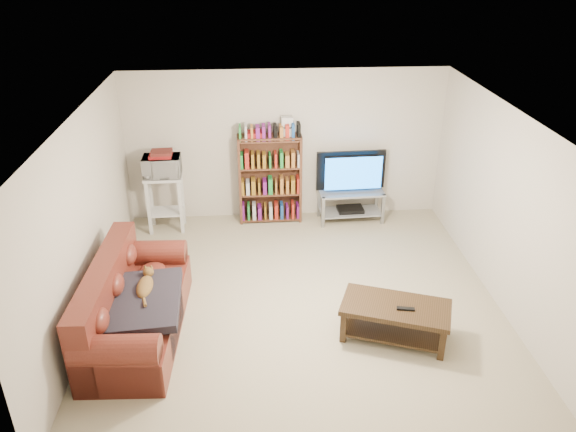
{
  "coord_description": "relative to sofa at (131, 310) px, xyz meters",
  "views": [
    {
      "loc": [
        -0.53,
        -5.91,
        4.15
      ],
      "look_at": [
        -0.1,
        0.4,
        1.0
      ],
      "focal_mm": 35.0,
      "sensor_mm": 36.0,
      "label": 1
    }
  ],
  "objects": [
    {
      "name": "wall_left",
      "position": [
        -0.53,
        0.53,
        0.88
      ],
      "size": [
        0.0,
        5.0,
        5.0
      ],
      "primitive_type": "plane",
      "rotation": [
        1.57,
        0.0,
        1.57
      ],
      "color": "beige",
      "rests_on": "ground"
    },
    {
      "name": "cat",
      "position": [
        0.19,
        0.04,
        0.28
      ],
      "size": [
        0.25,
        0.59,
        0.17
      ],
      "primitive_type": null,
      "rotation": [
        0.0,
        0.0,
        -0.04
      ],
      "color": "brown",
      "rests_on": "sofa"
    },
    {
      "name": "sofa",
      "position": [
        0.0,
        0.0,
        0.0
      ],
      "size": [
        1.0,
        2.17,
        0.91
      ],
      "rotation": [
        0.0,
        0.0,
        -0.04
      ],
      "color": "maroon",
      "rests_on": "floor"
    },
    {
      "name": "game_boxes",
      "position": [
        0.08,
        2.62,
        0.92
      ],
      "size": [
        0.34,
        0.3,
        0.05
      ],
      "primitive_type": "cube",
      "rotation": [
        0.0,
        0.0,
        0.02
      ],
      "color": "maroon",
      "rests_on": "microwave"
    },
    {
      "name": "wall_front",
      "position": [
        1.97,
        -1.97,
        0.88
      ],
      "size": [
        5.0,
        0.0,
        5.0
      ],
      "primitive_type": "plane",
      "rotation": [
        -1.57,
        0.0,
        0.0
      ],
      "color": "beige",
      "rests_on": "ground"
    },
    {
      "name": "television",
      "position": [
        3.01,
        2.72,
        0.51
      ],
      "size": [
        1.11,
        0.2,
        0.64
      ],
      "primitive_type": "imported",
      "rotation": [
        0.0,
        0.0,
        3.19
      ],
      "color": "black",
      "rests_on": "tv_stand"
    },
    {
      "name": "wall_back",
      "position": [
        1.97,
        3.03,
        0.88
      ],
      "size": [
        5.0,
        0.0,
        5.0
      ],
      "primitive_type": "plane",
      "rotation": [
        1.57,
        0.0,
        0.0
      ],
      "color": "beige",
      "rests_on": "ground"
    },
    {
      "name": "bookshelf",
      "position": [
        1.72,
        2.83,
        0.41
      ],
      "size": [
        0.99,
        0.32,
        1.43
      ],
      "rotation": [
        0.0,
        0.0,
        0.01
      ],
      "color": "#522D1C",
      "rests_on": "floor"
    },
    {
      "name": "floor",
      "position": [
        1.97,
        0.53,
        -0.32
      ],
      "size": [
        5.0,
        5.0,
        0.0
      ],
      "primitive_type": "plane",
      "color": "tan",
      "rests_on": "ground"
    },
    {
      "name": "blanket",
      "position": [
        0.18,
        -0.15,
        0.22
      ],
      "size": [
        0.88,
        1.11,
        0.19
      ],
      "primitive_type": "cube",
      "rotation": [
        0.05,
        -0.04,
        0.04
      ],
      "color": "black",
      "rests_on": "sofa"
    },
    {
      "name": "microwave",
      "position": [
        0.08,
        2.62,
        0.74
      ],
      "size": [
        0.57,
        0.39,
        0.31
      ],
      "primitive_type": "imported",
      "rotation": [
        0.0,
        0.0,
        0.02
      ],
      "color": "silver",
      "rests_on": "microwave_stand"
    },
    {
      "name": "dvd_player",
      "position": [
        3.01,
        2.72,
        -0.13
      ],
      "size": [
        0.42,
        0.31,
        0.06
      ],
      "primitive_type": "cube",
      "rotation": [
        0.0,
        0.0,
        0.05
      ],
      "color": "black",
      "rests_on": "tv_stand"
    },
    {
      "name": "microwave_stand",
      "position": [
        0.08,
        2.62,
        0.26
      ],
      "size": [
        0.58,
        0.42,
        0.9
      ],
      "rotation": [
        0.0,
        0.0,
        0.02
      ],
      "color": "silver",
      "rests_on": "floor"
    },
    {
      "name": "coffee_table",
      "position": [
        3.01,
        -0.28,
        -0.02
      ],
      "size": [
        1.34,
        0.98,
        0.44
      ],
      "rotation": [
        0.0,
        0.0,
        -0.35
      ],
      "color": "black",
      "rests_on": "floor"
    },
    {
      "name": "tv_stand",
      "position": [
        3.01,
        2.72,
        0.03
      ],
      "size": [
        1.05,
        0.51,
        0.51
      ],
      "rotation": [
        0.0,
        0.0,
        0.05
      ],
      "color": "#999EA3",
      "rests_on": "floor"
    },
    {
      "name": "wall_right",
      "position": [
        4.47,
        0.53,
        0.88
      ],
      "size": [
        0.0,
        5.0,
        5.0
      ],
      "primitive_type": "plane",
      "rotation": [
        1.57,
        0.0,
        -1.57
      ],
      "color": "beige",
      "rests_on": "ground"
    },
    {
      "name": "ceiling",
      "position": [
        1.97,
        0.53,
        2.08
      ],
      "size": [
        5.0,
        5.0,
        0.0
      ],
      "primitive_type": "plane",
      "rotation": [
        3.14,
        0.0,
        0.0
      ],
      "color": "white",
      "rests_on": "ground"
    },
    {
      "name": "shelf_clutter",
      "position": [
        1.81,
        2.84,
        1.21
      ],
      "size": [
        0.73,
        0.22,
        0.28
      ],
      "rotation": [
        0.0,
        0.0,
        0.01
      ],
      "color": "silver",
      "rests_on": "bookshelf"
    },
    {
      "name": "remote",
      "position": [
        3.1,
        -0.37,
        0.13
      ],
      "size": [
        0.2,
        0.09,
        0.02
      ],
      "primitive_type": "cube",
      "rotation": [
        0.0,
        0.0,
        -0.2
      ],
      "color": "black",
      "rests_on": "coffee_table"
    }
  ]
}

